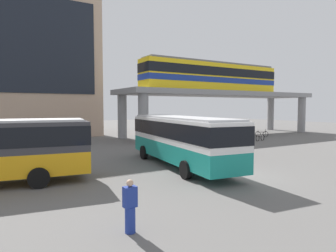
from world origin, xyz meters
The scene contains 10 objects.
ground_plane centered at (0.00, 10.00, 0.00)m, with size 120.00×120.00×0.00m, color #605E5B.
station_building centered at (-10.51, 30.74, 10.09)m, with size 22.92×10.55×20.17m.
elevated_platform centered at (15.37, 18.90, 5.10)m, with size 29.03×7.43×5.88m.
train centered at (13.76, 18.90, 7.85)m, with size 20.63×2.96×3.84m.
bus_main centered at (-1.31, 3.74, 1.99)m, with size 3.80×11.26×3.22m.
bicycle_black centered at (18.07, 14.22, 0.36)m, with size 1.68×0.73×1.04m.
bicycle_silver centered at (14.46, 11.26, 0.36)m, with size 1.77×0.42×1.04m.
bicycle_orange centered at (12.09, 11.84, 0.36)m, with size 1.68×0.72×1.04m.
pedestrian_waiting_near_stop centered at (-8.14, -3.87, 0.77)m, with size 0.41×0.32×1.65m.
pedestrian_walking_across centered at (9.15, 10.67, 0.75)m, with size 0.46×0.47×1.60m.
Camera 1 is at (-11.66, -12.02, 3.84)m, focal length 31.61 mm.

